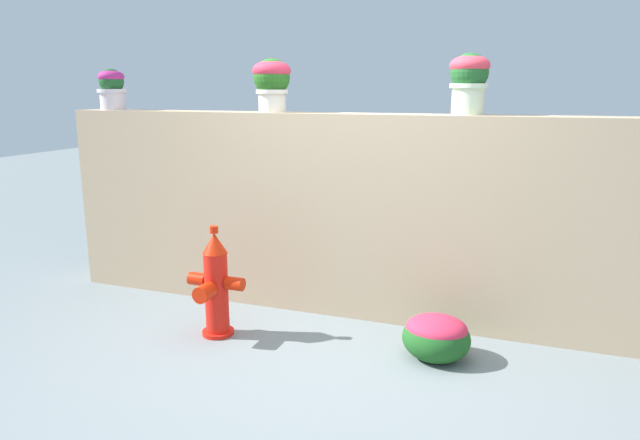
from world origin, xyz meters
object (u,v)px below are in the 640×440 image
flower_bush_left (436,335)px  fire_hydrant (216,287)px  potted_plant_1 (272,80)px  potted_plant_2 (469,78)px  potted_plant_0 (112,87)px

flower_bush_left → fire_hydrant: bearing=-173.6°
potted_plant_1 → potted_plant_2: 1.50m
potted_plant_2 → fire_hydrant: bearing=-153.4°
potted_plant_1 → flower_bush_left: (1.45, -0.61, -1.66)m
potted_plant_2 → flower_bush_left: 1.78m
fire_hydrant → potted_plant_0: bearing=151.6°
potted_plant_1 → flower_bush_left: size_ratio=0.91×
fire_hydrant → flower_bush_left: 1.58m
flower_bush_left → potted_plant_0: bearing=168.8°
potted_plant_0 → potted_plant_1: bearing=0.7°
potted_plant_0 → potted_plant_2: (3.02, 0.04, 0.05)m
potted_plant_0 → potted_plant_1: 1.52m
fire_hydrant → potted_plant_2: bearing=26.6°
potted_plant_2 → fire_hydrant: 2.32m
potted_plant_1 → fire_hydrant: (-0.11, -0.78, -1.46)m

